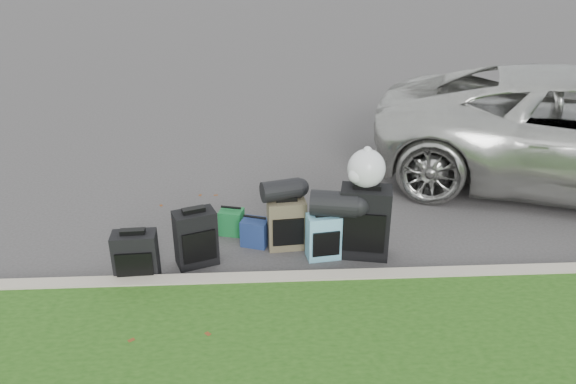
{
  "coord_description": "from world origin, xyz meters",
  "views": [
    {
      "loc": [
        -0.42,
        -5.92,
        3.38
      ],
      "look_at": [
        -0.1,
        0.2,
        0.55
      ],
      "focal_mm": 35.0,
      "sensor_mm": 36.0,
      "label": 1
    }
  ],
  "objects_px": {
    "suitcase_large_black_left": "(196,238)",
    "tote_green": "(232,222)",
    "suitcase_small_black": "(136,258)",
    "suitcase_teal": "(324,237)",
    "suitcase_olive": "(287,224)",
    "suitcase_large_black_right": "(365,222)",
    "tote_navy": "(255,232)"
  },
  "relations": [
    {
      "from": "suitcase_large_black_left",
      "to": "tote_green",
      "type": "bearing_deg",
      "value": 41.36
    },
    {
      "from": "suitcase_large_black_left",
      "to": "suitcase_olive",
      "type": "distance_m",
      "value": 1.07
    },
    {
      "from": "suitcase_large_black_left",
      "to": "suitcase_olive",
      "type": "xyz_separation_m",
      "value": [
        1.02,
        0.32,
        -0.02
      ]
    },
    {
      "from": "suitcase_large_black_left",
      "to": "tote_green",
      "type": "height_order",
      "value": "suitcase_large_black_left"
    },
    {
      "from": "suitcase_small_black",
      "to": "suitcase_teal",
      "type": "relative_size",
      "value": 1.07
    },
    {
      "from": "suitcase_teal",
      "to": "tote_green",
      "type": "height_order",
      "value": "suitcase_teal"
    },
    {
      "from": "suitcase_teal",
      "to": "tote_navy",
      "type": "bearing_deg",
      "value": 148.5
    },
    {
      "from": "suitcase_small_black",
      "to": "suitcase_large_black_right",
      "type": "bearing_deg",
      "value": 6.12
    },
    {
      "from": "suitcase_large_black_right",
      "to": "tote_green",
      "type": "height_order",
      "value": "suitcase_large_black_right"
    },
    {
      "from": "tote_green",
      "to": "tote_navy",
      "type": "distance_m",
      "value": 0.41
    },
    {
      "from": "tote_navy",
      "to": "suitcase_olive",
      "type": "bearing_deg",
      "value": 8.22
    },
    {
      "from": "suitcase_small_black",
      "to": "tote_green",
      "type": "distance_m",
      "value": 1.39
    },
    {
      "from": "suitcase_large_black_right",
      "to": "tote_navy",
      "type": "bearing_deg",
      "value": 178.13
    },
    {
      "from": "suitcase_small_black",
      "to": "suitcase_teal",
      "type": "xyz_separation_m",
      "value": [
        2.02,
        0.37,
        -0.02
      ]
    },
    {
      "from": "suitcase_large_black_left",
      "to": "suitcase_olive",
      "type": "height_order",
      "value": "suitcase_large_black_left"
    },
    {
      "from": "suitcase_small_black",
      "to": "tote_navy",
      "type": "height_order",
      "value": "suitcase_small_black"
    },
    {
      "from": "suitcase_small_black",
      "to": "tote_green",
      "type": "relative_size",
      "value": 1.81
    },
    {
      "from": "tote_navy",
      "to": "tote_green",
      "type": "bearing_deg",
      "value": 153.83
    },
    {
      "from": "suitcase_large_black_left",
      "to": "suitcase_teal",
      "type": "distance_m",
      "value": 1.43
    },
    {
      "from": "suitcase_olive",
      "to": "suitcase_teal",
      "type": "bearing_deg",
      "value": -38.74
    },
    {
      "from": "tote_green",
      "to": "suitcase_olive",
      "type": "bearing_deg",
      "value": -14.08
    },
    {
      "from": "suitcase_large_black_left",
      "to": "tote_navy",
      "type": "height_order",
      "value": "suitcase_large_black_left"
    },
    {
      "from": "suitcase_olive",
      "to": "suitcase_teal",
      "type": "relative_size",
      "value": 1.13
    },
    {
      "from": "suitcase_teal",
      "to": "suitcase_large_black_left",
      "type": "bearing_deg",
      "value": 174.03
    },
    {
      "from": "suitcase_olive",
      "to": "suitcase_large_black_right",
      "type": "bearing_deg",
      "value": -19.94
    },
    {
      "from": "suitcase_small_black",
      "to": "suitcase_olive",
      "type": "xyz_separation_m",
      "value": [
        1.62,
        0.64,
        0.02
      ]
    },
    {
      "from": "suitcase_olive",
      "to": "tote_navy",
      "type": "distance_m",
      "value": 0.4
    },
    {
      "from": "suitcase_olive",
      "to": "tote_green",
      "type": "distance_m",
      "value": 0.76
    },
    {
      "from": "suitcase_large_black_left",
      "to": "tote_green",
      "type": "xyz_separation_m",
      "value": [
        0.36,
        0.68,
        -0.16
      ]
    },
    {
      "from": "suitcase_large_black_left",
      "to": "suitcase_small_black",
      "type": "bearing_deg",
      "value": -172.33
    },
    {
      "from": "suitcase_small_black",
      "to": "suitcase_olive",
      "type": "distance_m",
      "value": 1.74
    },
    {
      "from": "suitcase_large_black_left",
      "to": "suitcase_teal",
      "type": "xyz_separation_m",
      "value": [
        1.43,
        0.05,
        -0.05
      ]
    }
  ]
}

